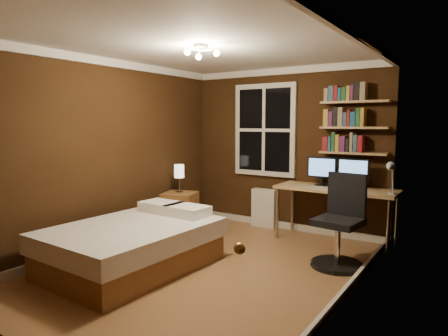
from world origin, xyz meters
The scene contains 24 objects.
floor centered at (0.00, 0.00, 0.00)m, with size 4.20×4.20×0.00m, color brown.
wall_back centered at (0.00, 2.10, 1.25)m, with size 3.20×0.04×2.50m, color black.
wall_left centered at (-1.60, 0.00, 1.25)m, with size 0.04×4.20×2.50m, color black.
wall_right centered at (1.60, 0.00, 1.25)m, with size 0.04×4.20×2.50m, color black.
ceiling centered at (0.00, 0.00, 2.50)m, with size 3.20×4.20×0.02m, color white.
window centered at (-0.35, 2.06, 1.55)m, with size 1.06×0.06×1.46m, color silver.
door centered at (1.59, -1.55, 1.02)m, with size 0.03×0.82×2.05m, color black, non-canonical shape.
door_knob centered at (1.55, -1.85, 1.00)m, with size 0.06×0.06×0.06m, color #D9A651.
ceiling_fixture centered at (0.00, -0.10, 2.40)m, with size 0.44×0.44×0.18m, color beige, non-canonical shape.
bookshelf_lower centered at (1.08, 1.98, 1.25)m, with size 0.92×0.22×0.03m, color tan.
books_row_lower centered at (1.08, 1.98, 1.38)m, with size 0.54×0.16×0.23m, color maroon, non-canonical shape.
bookshelf_middle centered at (1.08, 1.98, 1.60)m, with size 0.92×0.22×0.03m, color tan.
books_row_middle centered at (1.08, 1.98, 1.73)m, with size 0.54×0.16×0.23m, color navy, non-canonical shape.
bookshelf_upper centered at (1.08, 1.98, 1.95)m, with size 0.92×0.22×0.03m, color tan.
books_row_upper centered at (1.08, 1.98, 2.08)m, with size 0.54×0.16×0.23m, color #22502F, non-canonical shape.
bed centered at (-0.70, -0.47, 0.27)m, with size 1.42×1.93×0.64m.
nightstand centered at (-1.28, 1.05, 0.30)m, with size 0.48×0.48×0.60m, color brown.
bedside_lamp centered at (-1.28, 1.05, 0.81)m, with size 0.15×0.15×0.43m, color #F3E5CD, non-canonical shape.
radiator centered at (-0.30, 1.99, 0.31)m, with size 0.41×0.14×0.61m, color silver.
desk centered at (0.91, 1.77, 0.71)m, with size 1.63×0.61×0.77m.
monitor_left centered at (0.68, 1.86, 0.98)m, with size 0.42×0.12×0.41m, color black, non-canonical shape.
monitor_right centered at (1.12, 1.86, 0.98)m, with size 0.42×0.12×0.41m, color black, non-canonical shape.
desk_lamp centered at (1.66, 1.59, 0.99)m, with size 0.14×0.32×0.44m, color silver, non-canonical shape.
office_chair centered at (1.26, 0.90, 0.42)m, with size 0.60×0.60×1.08m.
Camera 1 is at (2.62, -3.62, 1.67)m, focal length 32.00 mm.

